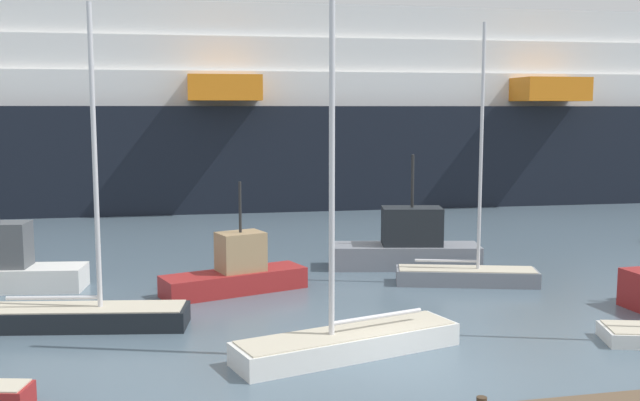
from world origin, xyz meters
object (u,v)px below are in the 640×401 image
channel_buoy_2 (409,246)px  fishing_boat_2 (406,246)px  fishing_boat_0 (6,266)px  cruise_ship (358,114)px  sailboat_5 (348,336)px  fishing_boat_3 (236,273)px  sailboat_3 (467,272)px  sailboat_0 (84,312)px

channel_buoy_2 → fishing_boat_2: bearing=-110.9°
fishing_boat_0 → cruise_ship: (22.47, 28.76, 5.81)m
sailboat_5 → fishing_boat_0: size_ratio=1.86×
fishing_boat_0 → fishing_boat_2: 17.13m
fishing_boat_2 → cruise_ship: 29.27m
fishing_boat_0 → fishing_boat_3: 9.30m
sailboat_3 → fishing_boat_2: 3.93m
sailboat_5 → fishing_boat_2: bearing=-132.7°
fishing_boat_0 → cruise_ship: cruise_ship is taller
sailboat_0 → cruise_ship: bearing=71.7°
sailboat_5 → cruise_ship: (11.02, 39.31, 6.22)m
sailboat_3 → fishing_boat_3: 9.52m
channel_buoy_2 → cruise_ship: 25.92m
sailboat_5 → fishing_boat_2: sailboat_5 is taller
cruise_ship → fishing_boat_3: bearing=-111.4°
sailboat_0 → fishing_boat_3: bearing=44.5°
fishing_boat_2 → channel_buoy_2: size_ratio=5.45×
fishing_boat_0 → fishing_boat_2: fishing_boat_2 is taller
sailboat_0 → sailboat_3: (14.95, 2.94, -0.01)m
fishing_boat_3 → cruise_ship: cruise_ship is taller
sailboat_0 → fishing_boat_2: (13.56, 6.59, 0.47)m
fishing_boat_2 → sailboat_3: bearing=-57.1°
sailboat_5 → channel_buoy_2: (6.97, 14.54, -0.23)m
sailboat_0 → cruise_ship: cruise_ship is taller
fishing_boat_3 → sailboat_3: bearing=-22.5°
fishing_boat_2 → channel_buoy_2: 3.71m
sailboat_3 → channel_buoy_2: 7.05m
sailboat_0 → fishing_boat_0: sailboat_0 is taller
sailboat_5 → channel_buoy_2: bearing=-131.4°
sailboat_0 → channel_buoy_2: size_ratio=8.13×
sailboat_5 → fishing_boat_3: size_ratio=1.91×
channel_buoy_2 → fishing_boat_3: bearing=-146.3°
sailboat_5 → channel_buoy_2: 16.12m
fishing_boat_0 → fishing_boat_2: (17.12, 0.58, 0.02)m
sailboat_5 → fishing_boat_3: (-2.44, 8.27, 0.23)m
sailboat_0 → fishing_boat_2: sailboat_0 is taller
sailboat_0 → fishing_boat_0: size_ratio=1.73×
sailboat_5 → channel_buoy_2: size_ratio=8.73×
sailboat_3 → sailboat_5: sailboat_5 is taller
sailboat_5 → fishing_boat_0: bearing=-58.4°
fishing_boat_0 → sailboat_0: bearing=129.1°
fishing_boat_0 → cruise_ship: size_ratio=0.05×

